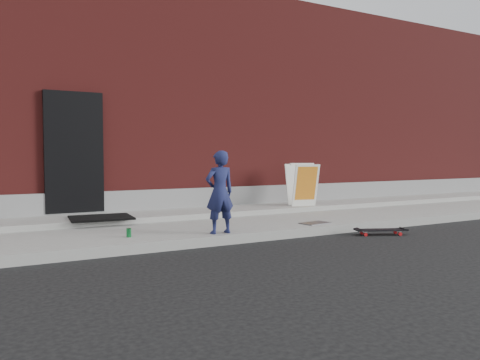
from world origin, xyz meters
TOP-DOWN VIEW (x-y plane):
  - ground at (0.00, 0.00)m, footprint 80.00×80.00m
  - sidewalk at (0.00, 1.50)m, footprint 20.00×3.00m
  - apron at (0.00, 2.40)m, footprint 20.00×1.20m
  - building at (-0.00, 6.99)m, footprint 20.00×8.10m
  - child at (-0.93, 0.20)m, footprint 0.46×0.30m
  - skateboard at (1.78, -0.44)m, footprint 0.88×0.54m
  - pizza_sign at (2.00, 2.10)m, footprint 0.68×0.76m
  - soda_can at (-2.24, 0.54)m, footprint 0.09×0.09m
  - doormat at (-2.32, 2.04)m, footprint 1.08×0.90m
  - utility_plate at (1.00, 0.34)m, footprint 0.55×0.39m

SIDE VIEW (x-z plane):
  - ground at x=0.00m, z-range 0.00..0.00m
  - sidewalk at x=0.00m, z-range 0.00..0.15m
  - skateboard at x=1.78m, z-range 0.03..0.13m
  - utility_plate at x=1.00m, z-range 0.15..0.17m
  - apron at x=0.00m, z-range 0.15..0.25m
  - soda_can at x=-2.24m, z-range 0.15..0.28m
  - doormat at x=-2.32m, z-range 0.25..0.28m
  - pizza_sign at x=2.00m, z-range 0.25..1.18m
  - child at x=-0.93m, z-range 0.15..1.42m
  - building at x=0.00m, z-range 0.00..5.00m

